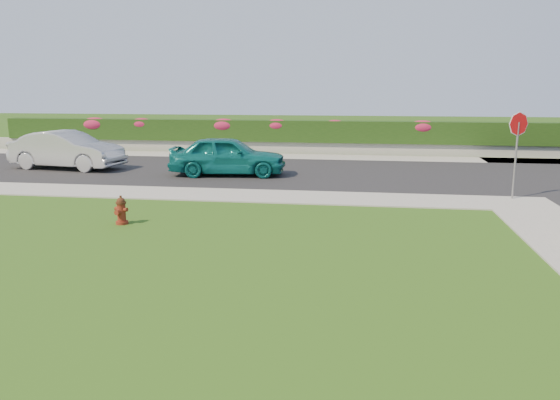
% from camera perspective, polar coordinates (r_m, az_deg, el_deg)
% --- Properties ---
extents(ground, '(120.00, 120.00, 0.00)m').
position_cam_1_polar(ground, '(8.59, -8.24, -11.54)').
color(ground, black).
rests_on(ground, ground).
extents(street_far, '(26.00, 8.00, 0.04)m').
position_cam_1_polar(street_far, '(23.00, -10.19, 3.13)').
color(street_far, black).
rests_on(street_far, ground).
extents(sidewalk_far, '(24.00, 2.00, 0.04)m').
position_cam_1_polar(sidewalk_far, '(18.83, -17.94, 0.87)').
color(sidewalk_far, gray).
rests_on(sidewalk_far, ground).
extents(curb_corner, '(2.00, 2.00, 0.04)m').
position_cam_1_polar(curb_corner, '(17.50, 23.78, -0.35)').
color(curb_corner, gray).
rests_on(curb_corner, ground).
extents(sidewalk_beyond, '(34.00, 2.00, 0.04)m').
position_cam_1_polar(sidewalk_beyond, '(26.96, 1.35, 4.55)').
color(sidewalk_beyond, gray).
rests_on(sidewalk_beyond, ground).
extents(retaining_wall, '(34.00, 0.40, 0.60)m').
position_cam_1_polar(retaining_wall, '(28.40, 1.74, 5.48)').
color(retaining_wall, gray).
rests_on(retaining_wall, ground).
extents(hedge, '(32.00, 0.90, 1.10)m').
position_cam_1_polar(hedge, '(28.42, 1.77, 7.20)').
color(hedge, black).
rests_on(hedge, retaining_wall).
extents(fire_hydrant, '(0.38, 0.36, 0.73)m').
position_cam_1_polar(fire_hydrant, '(14.21, -16.26, -1.08)').
color(fire_hydrant, '#55220D').
rests_on(fire_hydrant, ground).
extents(sedan_teal, '(4.60, 2.24, 1.51)m').
position_cam_1_polar(sedan_teal, '(21.14, -5.48, 4.64)').
color(sedan_teal, '#0D6462').
rests_on(sedan_teal, street_far).
extents(sedan_silver, '(4.91, 2.27, 1.56)m').
position_cam_1_polar(sedan_silver, '(24.40, -21.37, 4.89)').
color(sedan_silver, '#A5A8AD').
rests_on(sedan_silver, street_far).
extents(stop_sign, '(0.64, 0.38, 2.67)m').
position_cam_1_polar(stop_sign, '(17.86, 23.59, 6.29)').
color(stop_sign, slate).
rests_on(stop_sign, ground).
extents(flower_clump_a, '(1.47, 0.94, 0.73)m').
position_cam_1_polar(flower_clump_a, '(31.59, -18.78, 7.51)').
color(flower_clump_a, '#B71F4D').
rests_on(flower_clump_a, hedge).
extents(flower_clump_b, '(1.24, 0.80, 0.62)m').
position_cam_1_polar(flower_clump_b, '(30.45, -14.25, 7.73)').
color(flower_clump_b, '#B71F4D').
rests_on(flower_clump_b, hedge).
extents(flower_clump_c, '(1.41, 0.90, 0.70)m').
position_cam_1_polar(flower_clump_c, '(29.02, -5.91, 7.78)').
color(flower_clump_c, '#B71F4D').
rests_on(flower_clump_c, hedge).
extents(flower_clump_d, '(1.27, 0.82, 0.64)m').
position_cam_1_polar(flower_clump_d, '(28.44, -0.34, 7.81)').
color(flower_clump_d, '#B71F4D').
rests_on(flower_clump_d, hedge).
extents(flower_clump_e, '(1.07, 0.69, 0.53)m').
position_cam_1_polar(flower_clump_e, '(28.14, 5.77, 7.80)').
color(flower_clump_e, '#B71F4D').
rests_on(flower_clump_e, hedge).
extents(flower_clump_f, '(1.35, 0.87, 0.68)m').
position_cam_1_polar(flower_clump_f, '(28.26, 14.66, 7.38)').
color(flower_clump_f, '#B71F4D').
rests_on(flower_clump_f, hedge).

